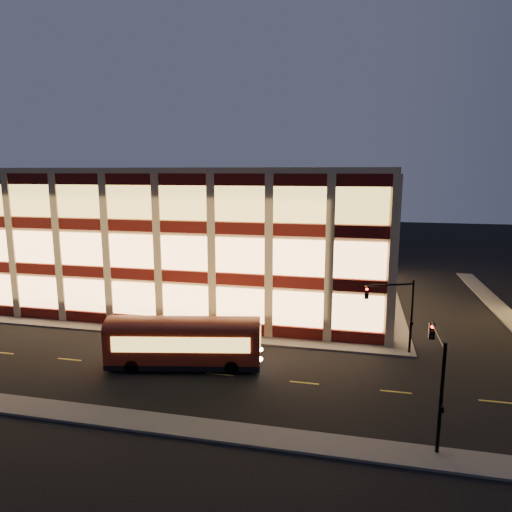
# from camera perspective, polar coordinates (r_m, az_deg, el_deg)

# --- Properties ---
(ground) EXTENTS (200.00, 200.00, 0.00)m
(ground) POSITION_cam_1_polar(r_m,az_deg,el_deg) (42.26, -15.34, -9.46)
(ground) COLOR black
(ground) RESTS_ON ground
(sidewalk_office_south) EXTENTS (54.00, 2.00, 0.15)m
(sidewalk_office_south) POSITION_cam_1_polar(r_m,az_deg,el_deg) (44.48, -18.20, -8.50)
(sidewalk_office_south) COLOR #514F4C
(sidewalk_office_south) RESTS_ON ground
(sidewalk_office_east) EXTENTS (2.00, 30.00, 0.15)m
(sidewalk_office_east) POSITION_cam_1_polar(r_m,az_deg,el_deg) (53.97, 16.33, -5.05)
(sidewalk_office_east) COLOR #514F4C
(sidewalk_office_east) RESTS_ON ground
(sidewalk_tower_west) EXTENTS (2.00, 30.00, 0.15)m
(sidewalk_tower_west) POSITION_cam_1_polar(r_m,az_deg,el_deg) (55.86, 27.70, -5.33)
(sidewalk_tower_west) COLOR #514F4C
(sidewalk_tower_west) RESTS_ON ground
(sidewalk_near) EXTENTS (100.00, 2.00, 0.15)m
(sidewalk_near) POSITION_cam_1_polar(r_m,az_deg,el_deg) (32.32, -26.55, -16.52)
(sidewalk_near) COLOR #514F4C
(sidewalk_near) RESTS_ON ground
(office_building) EXTENTS (50.45, 30.45, 14.50)m
(office_building) POSITION_cam_1_polar(r_m,az_deg,el_deg) (56.75, -10.37, 3.35)
(office_building) COLOR tan
(office_building) RESTS_ON ground
(traffic_signal_far) EXTENTS (3.79, 1.87, 6.00)m
(traffic_signal_far) POSITION_cam_1_polar(r_m,az_deg,el_deg) (36.73, 17.04, -5.84)
(traffic_signal_far) COLOR black
(traffic_signal_far) RESTS_ON ground
(traffic_signal_near) EXTENTS (0.32, 4.45, 6.00)m
(traffic_signal_near) POSITION_cam_1_polar(r_m,az_deg,el_deg) (26.32, 21.76, -12.71)
(traffic_signal_near) COLOR black
(traffic_signal_near) RESTS_ON ground
(trolley_bus) EXTENTS (11.45, 4.91, 3.77)m
(trolley_bus) POSITION_cam_1_polar(r_m,az_deg,el_deg) (34.26, -8.99, -10.26)
(trolley_bus) COLOR maroon
(trolley_bus) RESTS_ON ground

